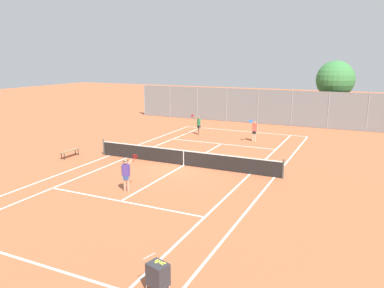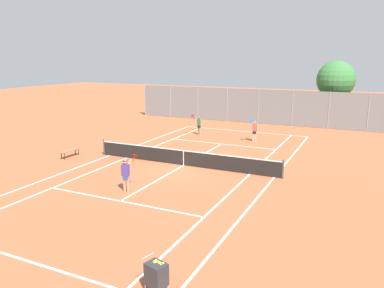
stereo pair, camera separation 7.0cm
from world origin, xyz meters
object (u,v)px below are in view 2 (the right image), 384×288
object	(u,v)px
loose_tennis_ball_1	(252,147)
ball_cart	(156,274)
player_far_left	(199,124)
player_far_right	(255,130)
player_near_side	(126,173)
tree_behind_left	(335,81)
courtside_bench	(70,151)
tennis_net	(184,157)

from	to	relation	value
loose_tennis_ball_1	ball_cart	bearing A→B (deg)	-82.03
player_far_left	player_far_right	bearing A→B (deg)	-5.37
player_near_side	player_far_left	bearing A→B (deg)	99.84
loose_tennis_ball_1	tree_behind_left	distance (m)	13.73
courtside_bench	player_far_left	bearing A→B (deg)	65.44
tennis_net	ball_cart	bearing A→B (deg)	-66.84
ball_cart	player_near_side	xyz separation A→B (m)	(-5.41, 6.28, 0.39)
tennis_net	player_far_left	world-z (taller)	player_far_left
ball_cart	player_near_side	distance (m)	8.30
player_far_left	player_far_right	distance (m)	4.92
player_near_side	player_far_left	size ratio (longest dim) A/B	1.00
tennis_net	ball_cart	world-z (taller)	tennis_net
player_near_side	tree_behind_left	xyz separation A→B (m)	(7.20, 23.94, 3.28)
player_far_left	loose_tennis_ball_1	bearing A→B (deg)	-24.20
tennis_net	player_far_left	size ratio (longest dim) A/B	6.76
loose_tennis_ball_1	player_far_left	bearing A→B (deg)	155.80
ball_cart	courtside_bench	distance (m)	16.04
player_near_side	player_far_right	xyz separation A→B (m)	(2.47, 13.51, 0.00)
player_near_side	player_far_left	distance (m)	14.18
player_near_side	tennis_net	bearing A→B (deg)	84.63
tennis_net	player_far_left	xyz separation A→B (m)	(-2.91, 8.76, 0.42)
player_far_right	loose_tennis_ball_1	bearing A→B (deg)	-77.28
player_far_right	loose_tennis_ball_1	size ratio (longest dim) A/B	26.88
player_near_side	player_far_left	xyz separation A→B (m)	(-2.42, 13.97, 0.00)
player_far_right	courtside_bench	size ratio (longest dim) A/B	1.18
player_far_left	courtside_bench	xyz separation A→B (m)	(-4.66, -10.20, -0.52)
player_near_side	courtside_bench	world-z (taller)	player_near_side
courtside_bench	player_near_side	bearing A→B (deg)	-28.04
courtside_bench	tree_behind_left	world-z (taller)	tree_behind_left
player_far_left	player_far_right	xyz separation A→B (m)	(4.90, -0.46, 0.00)
loose_tennis_ball_1	courtside_bench	world-z (taller)	courtside_bench
ball_cart	tree_behind_left	bearing A→B (deg)	86.62
tree_behind_left	courtside_bench	bearing A→B (deg)	-125.31
player_far_left	player_near_side	bearing A→B (deg)	-80.16
player_far_left	tree_behind_left	size ratio (longest dim) A/B	0.29
player_near_side	loose_tennis_ball_1	bearing A→B (deg)	75.89
player_far_right	loose_tennis_ball_1	world-z (taller)	player_far_right
tennis_net	tree_behind_left	bearing A→B (deg)	70.29
tree_behind_left	ball_cart	bearing A→B (deg)	-93.38
ball_cart	player_far_left	bearing A→B (deg)	111.14
player_far_left	player_far_right	size ratio (longest dim) A/B	1.00
player_far_right	courtside_bench	xyz separation A→B (m)	(-9.56, -9.74, -0.52)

